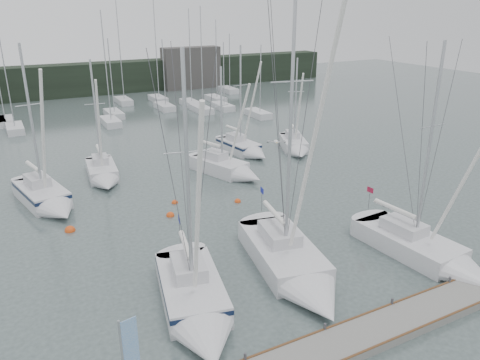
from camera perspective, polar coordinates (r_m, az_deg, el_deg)
name	(u,v)px	position (r m, az deg, el deg)	size (l,w,h in m)	color
ground	(308,280)	(25.82, 8.24, -12.03)	(160.00, 160.00, 0.00)	#404E4D
dock	(374,332)	(22.65, 15.99, -17.34)	(24.00, 2.00, 0.40)	slate
far_treeline	(83,79)	(81.21, -18.58, 11.55)	(90.00, 4.00, 5.00)	black
far_building_right	(191,68)	(84.03, -5.97, 13.44)	(10.00, 3.00, 7.00)	#43403D
mast_forest	(109,113)	(64.07, -15.63, 7.82)	(45.70, 24.33, 14.64)	silver
sailboat_near_left	(197,307)	(22.70, -5.25, -15.20)	(4.57, 8.95, 13.22)	silver
sailboat_near_center	(297,272)	(25.39, 6.99, -11.05)	(5.00, 10.31, 17.55)	silver
sailboat_near_right	(436,257)	(28.85, 22.79, -8.64)	(3.50, 9.44, 13.16)	silver
sailboat_mid_a	(48,200)	(36.54, -22.37, -2.22)	(4.16, 8.12, 12.30)	silver
sailboat_mid_b	(104,175)	(40.47, -16.30, 0.54)	(2.94, 6.86, 10.56)	silver
sailboat_mid_c	(230,170)	(40.10, -1.18, 1.26)	(4.63, 7.62, 9.88)	silver
sailboat_mid_d	(246,149)	(46.00, 0.68, 3.82)	(3.21, 6.92, 11.11)	silver
sailboat_mid_e	(296,147)	(47.06, 6.79, 4.02)	(4.59, 6.82, 9.79)	silver
buoy_a	(170,216)	(33.11, -8.50, -4.33)	(0.57, 0.57, 0.57)	#D84713
buoy_b	(238,202)	(35.01, -0.29, -2.67)	(0.48, 0.48, 0.48)	#D84713
buoy_c	(70,231)	(32.60, -20.00, -5.84)	(0.69, 0.69, 0.69)	#D84713
seagull	(276,142)	(24.98, 4.46, 4.67)	(0.90, 0.50, 0.19)	white
buoy_d	(175,203)	(35.14, -7.96, -2.79)	(0.48, 0.48, 0.48)	#D84713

